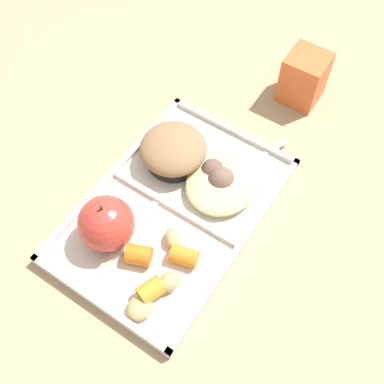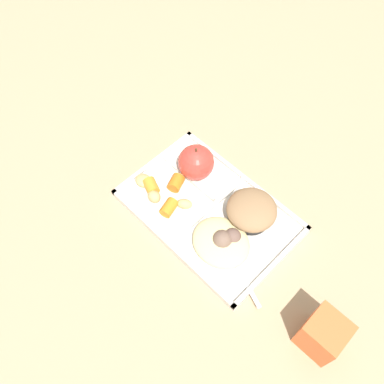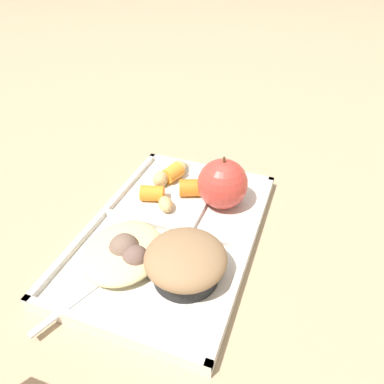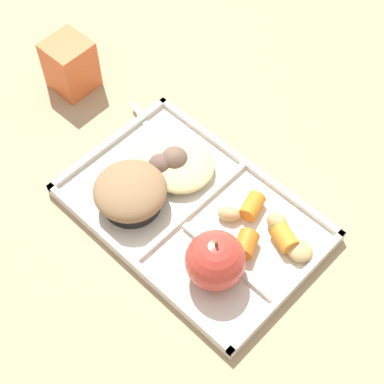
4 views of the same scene
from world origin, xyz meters
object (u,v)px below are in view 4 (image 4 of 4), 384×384
(plastic_fork, at_px, (158,146))
(milk_carton, at_px, (70,65))
(bran_muffin, at_px, (130,193))
(lunch_tray, at_px, (193,214))
(green_apple, at_px, (215,260))

(plastic_fork, height_order, milk_carton, milk_carton)
(plastic_fork, xyz_separation_m, milk_carton, (0.19, -0.00, 0.03))
(bran_muffin, height_order, milk_carton, milk_carton)
(lunch_tray, distance_m, bran_muffin, 0.09)
(lunch_tray, bearing_deg, bran_muffin, 34.10)
(lunch_tray, xyz_separation_m, plastic_fork, (0.11, -0.05, 0.01))
(bran_muffin, height_order, plastic_fork, bran_muffin)
(green_apple, height_order, milk_carton, green_apple)
(milk_carton, bearing_deg, bran_muffin, 157.10)
(green_apple, xyz_separation_m, milk_carton, (0.39, -0.09, -0.01))
(green_apple, height_order, bran_muffin, green_apple)
(bran_muffin, relative_size, plastic_fork, 0.64)
(bran_muffin, distance_m, milk_carton, 0.25)
(plastic_fork, distance_m, milk_carton, 0.19)
(lunch_tray, relative_size, bran_muffin, 3.46)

